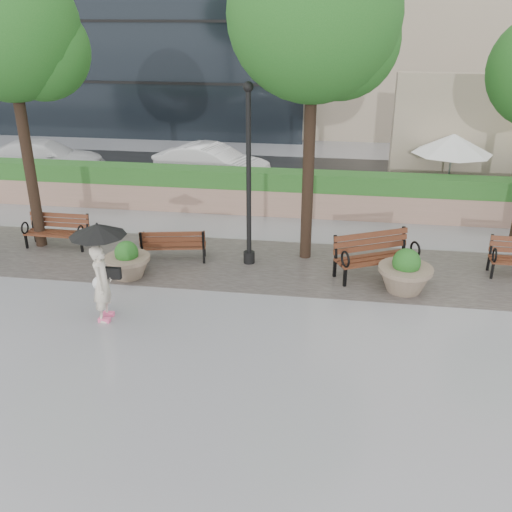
# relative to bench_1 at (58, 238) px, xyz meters

# --- Properties ---
(ground) EXTENTS (100.00, 100.00, 0.00)m
(ground) POSITION_rel_bench_1_xyz_m (4.52, -3.36, -0.26)
(ground) COLOR gray
(ground) RESTS_ON ground
(cobble_strip) EXTENTS (28.00, 3.20, 0.01)m
(cobble_strip) POSITION_rel_bench_1_xyz_m (4.52, -0.36, -0.26)
(cobble_strip) COLOR #383330
(cobble_strip) RESTS_ON ground
(hedge_wall) EXTENTS (24.00, 0.80, 1.35)m
(hedge_wall) POSITION_rel_bench_1_xyz_m (4.52, 3.64, 0.40)
(hedge_wall) COLOR #9E7666
(hedge_wall) RESTS_ON ground
(asphalt_street) EXTENTS (40.00, 7.00, 0.00)m
(asphalt_street) POSITION_rel_bench_1_xyz_m (4.52, 7.64, -0.26)
(asphalt_street) COLOR black
(asphalt_street) RESTS_ON ground
(bench_1) EXTENTS (1.66, 0.69, 0.88)m
(bench_1) POSITION_rel_bench_1_xyz_m (0.00, 0.00, 0.00)
(bench_1) COLOR #592C19
(bench_1) RESTS_ON ground
(bench_2) EXTENTS (1.69, 0.93, 0.86)m
(bench_2) POSITION_rel_bench_1_xyz_m (3.32, -0.41, -0.01)
(bench_2) COLOR #592C19
(bench_2) RESTS_ON ground
(bench_3) EXTENTS (2.05, 1.55, 1.03)m
(bench_3) POSITION_rel_bench_1_xyz_m (8.29, -0.61, 0.04)
(bench_3) COLOR #592C19
(bench_3) RESTS_ON ground
(planter_left) EXTENTS (1.08, 1.08, 0.90)m
(planter_left) POSITION_rel_bench_1_xyz_m (2.50, -1.50, 0.09)
(planter_left) COLOR #7F6B56
(planter_left) RESTS_ON ground
(planter_right) EXTENTS (1.21, 1.21, 1.01)m
(planter_right) POSITION_rel_bench_1_xyz_m (8.92, -1.29, 0.13)
(planter_right) COLOR #7F6B56
(planter_right) RESTS_ON ground
(lamppost) EXTENTS (0.28, 0.28, 4.40)m
(lamppost) POSITION_rel_bench_1_xyz_m (5.22, -0.28, 1.69)
(lamppost) COLOR black
(lamppost) RESTS_ON ground
(tree_0) EXTENTS (3.46, 3.37, 7.14)m
(tree_0) POSITION_rel_bench_1_xyz_m (-0.37, 0.13, 5.05)
(tree_0) COLOR black
(tree_0) RESTS_ON ground
(tree_1) EXTENTS (3.87, 3.85, 7.70)m
(tree_1) POSITION_rel_bench_1_xyz_m (6.74, 0.39, 5.36)
(tree_1) COLOR black
(tree_1) RESTS_ON ground
(patio_umb_white) EXTENTS (2.50, 2.50, 2.30)m
(patio_umb_white) POSITION_rel_bench_1_xyz_m (10.80, 5.24, 1.73)
(patio_umb_white) COLOR black
(patio_umb_white) RESTS_ON ground
(car_left) EXTENTS (4.80, 2.51, 1.33)m
(car_left) POSITION_rel_bench_1_xyz_m (-3.85, 6.83, 0.40)
(car_left) COLOR silver
(car_left) RESTS_ON ground
(car_right) EXTENTS (4.44, 2.38, 1.39)m
(car_right) POSITION_rel_bench_1_xyz_m (2.73, 6.69, 0.43)
(car_right) COLOR silver
(car_right) RESTS_ON ground
(pedestrian) EXTENTS (1.12, 1.12, 2.05)m
(pedestrian) POSITION_rel_bench_1_xyz_m (2.76, -3.47, 0.99)
(pedestrian) COLOR beige
(pedestrian) RESTS_ON ground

